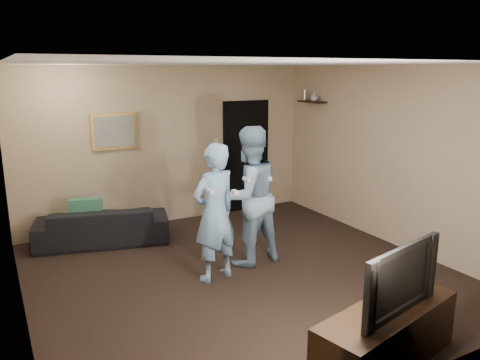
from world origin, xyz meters
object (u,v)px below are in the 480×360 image
television (391,277)px  wii_player_left (215,213)px  tv_console (386,338)px  wii_player_right (249,196)px  sofa (103,225)px

television → wii_player_left: size_ratio=0.62×
tv_console → wii_player_right: 2.61m
tv_console → wii_player_right: size_ratio=0.83×
television → sofa: bearing=97.0°
television → wii_player_left: wii_player_left is taller
tv_console → wii_player_left: size_ratio=0.90×
tv_console → television: bearing=-12.7°
sofa → tv_console: size_ratio=1.24×
tv_console → television: size_ratio=1.45×
tv_console → wii_player_left: bearing=91.1°
television → wii_player_right: 2.53m
tv_console → wii_player_left: (-0.56, 2.28, 0.60)m
wii_player_left → wii_player_right: wii_player_right is taller
sofa → wii_player_left: (0.94, -1.92, 0.57)m
wii_player_left → television: bearing=-76.1°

